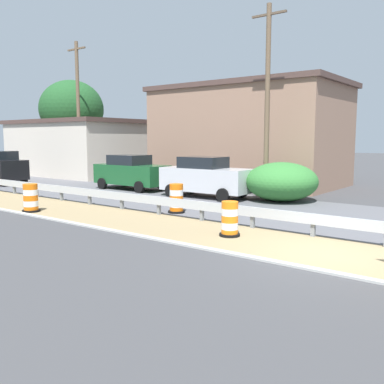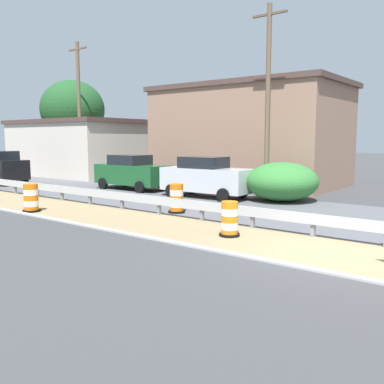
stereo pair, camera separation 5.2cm
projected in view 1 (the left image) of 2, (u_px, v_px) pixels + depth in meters
ground_plane at (324, 256)px, 10.68m from camera, size 160.00×160.00×0.00m
median_dirt_strip at (330, 252)px, 11.01m from camera, size 3.23×120.00×0.01m
far_lane_asphalt at (381, 222)px, 15.03m from camera, size 6.98×120.00×0.00m
curb_near_edge at (303, 268)px, 9.66m from camera, size 0.20×120.00×0.11m
guardrail_median at (252, 213)px, 13.89m from camera, size 0.18×43.19×0.71m
traffic_barrel_nearest at (230, 220)px, 12.80m from camera, size 0.63×0.63×1.05m
traffic_barrel_close at (176, 200)px, 16.84m from camera, size 0.67×0.67×1.15m
traffic_barrel_mid at (31, 199)px, 17.05m from camera, size 0.70×0.70×1.12m
car_trailing_near_lane at (131, 172)px, 24.54m from camera, size 2.05×4.57×1.98m
car_mid_far_lane at (206, 177)px, 21.23m from camera, size 2.11×4.67×2.02m
roadside_shop_near at (248, 135)px, 27.18m from camera, size 6.90×11.83×6.23m
roadside_shop_far at (83, 147)px, 34.89m from camera, size 8.07×10.97×4.36m
utility_pole_near at (267, 100)px, 20.75m from camera, size 0.24×1.80×9.27m
utility_pole_mid at (78, 110)px, 29.24m from camera, size 0.24×1.80×9.40m
bush_roadside at (281, 182)px, 19.97m from camera, size 3.37×3.37×1.82m
tree_roadside at (72, 109)px, 33.23m from camera, size 4.92×4.92×7.40m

